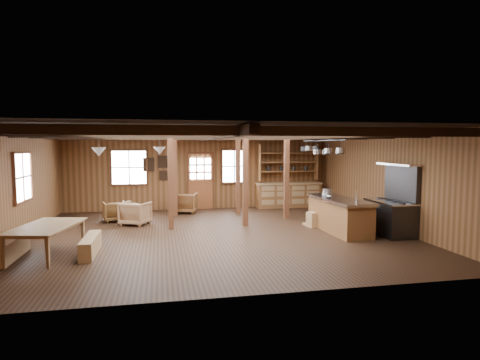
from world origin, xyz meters
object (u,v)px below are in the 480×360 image
at_px(armchair_c, 135,213).
at_px(dining_table, 48,241).
at_px(commercial_range, 392,211).
at_px(kitchen_island, 339,215).
at_px(armchair_a, 115,211).
at_px(armchair_b, 186,203).

bearing_deg(armchair_c, dining_table, 87.62).
distance_m(commercial_range, armchair_c, 7.41).
distance_m(kitchen_island, armchair_a, 6.93).
height_order(armchair_a, armchair_c, armchair_c).
xyz_separation_m(armchair_a, armchair_c, (0.68, -0.72, 0.04)).
xyz_separation_m(dining_table, armchair_b, (3.28, 5.06, 0.01)).
bearing_deg(armchair_a, dining_table, 61.10).
height_order(dining_table, armchair_b, armchair_b).
relative_size(dining_table, armchair_a, 2.80).
height_order(dining_table, armchair_a, dining_table).
relative_size(kitchen_island, armchair_b, 3.24).
relative_size(armchair_a, armchair_c, 0.89).
distance_m(dining_table, armchair_c, 3.61).
distance_m(commercial_range, armchair_a, 8.31).
height_order(armchair_a, armchair_b, armchair_b).
relative_size(kitchen_island, dining_table, 1.31).
bearing_deg(kitchen_island, armchair_c, 157.29).
xyz_separation_m(kitchen_island, armchair_c, (-5.66, 2.10, -0.12)).
distance_m(kitchen_island, dining_table, 7.39).
bearing_deg(dining_table, kitchen_island, -69.92).
height_order(commercial_range, dining_table, commercial_range).
bearing_deg(commercial_range, kitchen_island, 154.28).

